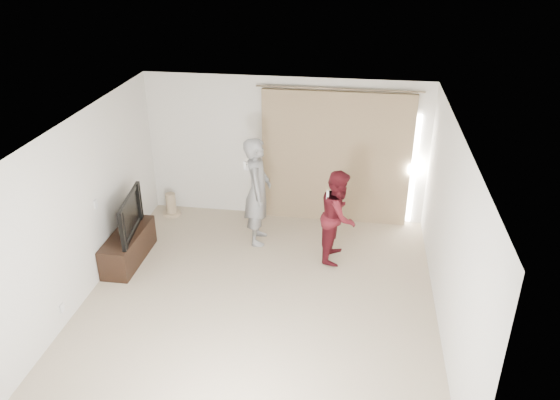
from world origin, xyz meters
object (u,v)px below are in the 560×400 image
(tv, at_px, (124,215))
(person_man, at_px, (258,191))
(tv_console, at_px, (128,247))
(person_woman, at_px, (339,216))

(tv, xyz_separation_m, person_man, (1.95, 0.93, 0.11))
(tv_console, xyz_separation_m, tv, (0.00, 0.00, 0.57))
(tv, relative_size, person_man, 0.61)
(tv_console, bearing_deg, tv, 0.00)
(tv, distance_m, person_woman, 3.36)
(tv, bearing_deg, tv_console, -0.00)
(person_man, bearing_deg, person_woman, -14.05)
(person_man, height_order, person_woman, person_man)
(person_man, distance_m, person_woman, 1.41)
(tv, height_order, person_woman, person_woman)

